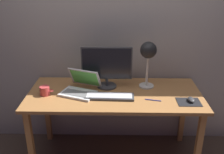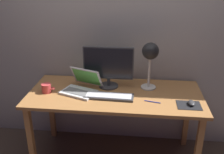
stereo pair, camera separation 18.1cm
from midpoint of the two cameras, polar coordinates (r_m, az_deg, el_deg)
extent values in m
cube|color=#A8A099|center=(2.58, -1.35, 11.75)|extent=(4.80, 0.06, 2.60)
cube|color=#A8703D|center=(2.39, -1.61, -3.88)|extent=(1.60, 0.70, 0.03)
cube|color=#A8703D|center=(2.49, -19.67, -14.19)|extent=(0.05, 0.05, 0.71)
cube|color=#A8703D|center=(2.42, 16.55, -14.85)|extent=(0.05, 0.05, 0.71)
cube|color=#A8703D|center=(2.94, -15.94, -7.46)|extent=(0.05, 0.05, 0.71)
cube|color=#A8703D|center=(2.89, 13.72, -7.82)|extent=(0.05, 0.05, 0.71)
cylinder|color=#38383A|center=(2.50, -3.22, -2.03)|extent=(0.19, 0.19, 0.01)
cylinder|color=#38383A|center=(2.48, -3.24, -1.11)|extent=(0.03, 0.03, 0.07)
cube|color=#38383A|center=(2.41, -3.35, 3.08)|extent=(0.48, 0.03, 0.31)
cube|color=black|center=(2.39, -3.38, 2.94)|extent=(0.45, 0.00, 0.29)
cube|color=#38383A|center=(2.29, -2.88, -4.40)|extent=(0.44, 0.15, 0.02)
cube|color=silver|center=(2.29, -2.88, -4.14)|extent=(0.41, 0.13, 0.01)
cube|color=silver|center=(2.38, -9.75, -3.69)|extent=(0.36, 0.30, 0.02)
cube|color=slate|center=(2.36, -9.96, -3.60)|extent=(0.29, 0.20, 0.00)
cube|color=silver|center=(2.45, -8.17, -0.15)|extent=(0.32, 0.20, 0.19)
cube|color=#59C64C|center=(2.45, -8.17, -0.15)|extent=(0.29, 0.18, 0.16)
cylinder|color=beige|center=(2.51, 5.60, -1.99)|extent=(0.14, 0.14, 0.01)
cylinder|color=silver|center=(2.44, 5.75, 1.61)|extent=(0.02, 0.02, 0.32)
sphere|color=black|center=(2.38, 5.94, 5.95)|extent=(0.16, 0.16, 0.16)
sphere|color=#FFEAB2|center=(2.38, 5.92, 4.98)|extent=(0.05, 0.05, 0.05)
cube|color=black|center=(2.29, 14.53, -5.45)|extent=(0.20, 0.16, 0.00)
ellipsoid|color=#38383A|center=(2.29, 15.03, -4.92)|extent=(0.06, 0.10, 0.03)
cylinder|color=#CC3F3F|center=(2.43, -16.82, -2.97)|extent=(0.09, 0.09, 0.08)
torus|color=#CC3F3F|center=(2.41, -15.54, -3.00)|extent=(0.05, 0.05, 0.01)
cylinder|color=#2633A5|center=(2.26, 6.85, -5.16)|extent=(0.14, 0.04, 0.01)
camera|label=1|loc=(0.09, -92.30, -0.98)|focal=41.12mm
camera|label=2|loc=(0.09, 87.70, 0.98)|focal=41.12mm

